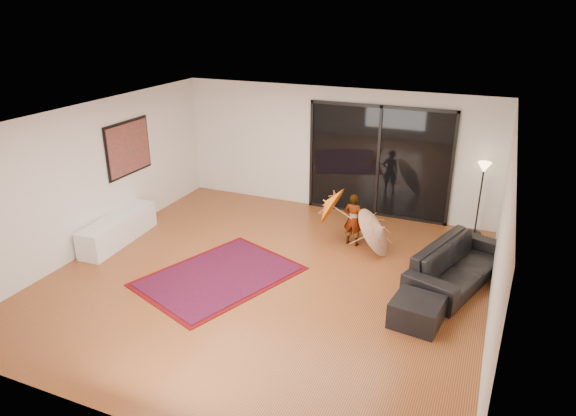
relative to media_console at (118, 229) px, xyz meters
The scene contains 17 objects.
floor 3.27m from the media_console, ahead, with size 7.00×7.00×0.00m, color #A0562B.
ceiling 4.07m from the media_console, ahead, with size 7.00×7.00×0.00m, color white.
wall_back 4.77m from the media_console, 45.54° to the left, with size 7.00×7.00×0.00m, color silver.
wall_front 5.03m from the media_console, 48.61° to the right, with size 7.00×7.00×0.00m, color silver.
wall_left 1.13m from the media_console, 143.01° to the right, with size 7.00×7.00×0.00m, color silver.
wall_right 6.84m from the media_console, ahead, with size 7.00×7.00×0.00m, color silver.
sliding_door 5.45m from the media_console, 37.66° to the left, with size 3.06×0.07×2.40m.
painting 1.62m from the media_console, 104.76° to the left, with size 0.04×1.28×1.08m.
media_console is the anchor object (origin of this frame).
speaker 0.74m from the media_console, 90.00° to the right, with size 0.31×0.31×0.35m, color #424244.
persian_rug 2.54m from the media_console, 10.53° to the right, with size 2.62×3.04×0.02m.
sofa 6.27m from the media_console, ahead, with size 2.23×0.87×0.65m, color black.
ottoman 5.82m from the media_console, ahead, with size 0.68×0.68×0.39m, color black.
floor_lamp 7.11m from the media_console, 25.74° to the left, with size 0.26×0.26×1.49m.
child 4.52m from the media_console, 21.32° to the left, with size 0.37×0.25×1.02m, color #999999.
parasol_orange 4.01m from the media_console, 23.52° to the left, with size 0.51×0.79×0.85m.
parasol_white 5.04m from the media_console, 17.24° to the left, with size 0.72×0.96×0.99m.
Camera 1 is at (3.28, -6.87, 4.33)m, focal length 32.00 mm.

